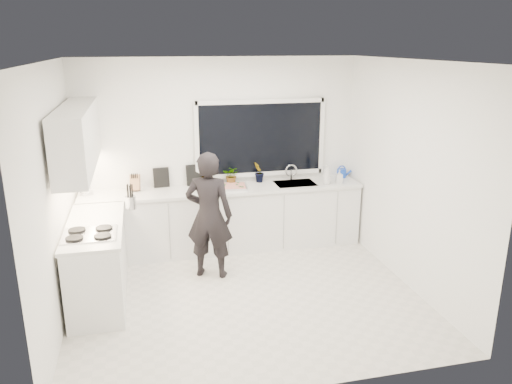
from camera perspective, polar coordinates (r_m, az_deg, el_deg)
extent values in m
cube|color=beige|center=(6.06, -1.17, -11.79)|extent=(4.00, 3.50, 0.02)
cube|color=white|center=(7.22, -4.18, 4.43)|extent=(4.00, 0.02, 2.70)
cube|color=white|center=(5.50, -22.18, -0.70)|extent=(0.02, 3.50, 2.70)
cube|color=white|center=(6.26, 17.07, 1.81)|extent=(0.02, 3.50, 2.70)
cube|color=white|center=(5.33, -1.35, 14.88)|extent=(4.00, 3.50, 0.02)
cube|color=black|center=(7.26, 0.54, 6.16)|extent=(1.80, 0.02, 1.00)
cube|color=white|center=(7.18, -3.63, -3.20)|extent=(3.92, 0.58, 0.88)
cube|color=white|center=(6.10, -17.60, -7.72)|extent=(0.58, 1.60, 0.88)
cube|color=silver|center=(7.02, -3.68, 0.30)|extent=(3.94, 0.62, 0.04)
cube|color=silver|center=(5.93, -17.99, -3.66)|extent=(0.62, 1.60, 0.04)
cube|color=white|center=(6.04, -19.70, 5.92)|extent=(0.34, 2.10, 0.70)
cube|color=silver|center=(7.28, 4.48, 0.63)|extent=(0.58, 0.42, 0.14)
cylinder|color=silver|center=(7.42, 4.04, 2.24)|extent=(0.03, 0.03, 0.22)
cube|color=black|center=(5.59, -18.48, -4.55)|extent=(0.56, 0.48, 0.03)
imported|color=black|center=(6.25, -5.38, -2.68)|extent=(0.69, 0.58, 1.62)
cube|color=#B5B5BA|center=(7.01, -3.05, 0.57)|extent=(0.53, 0.42, 0.03)
cube|color=#AE1917|center=(7.00, -3.05, 0.71)|extent=(0.48, 0.37, 0.01)
cylinder|color=blue|center=(7.66, 9.75, 2.15)|extent=(0.18, 0.18, 0.13)
cylinder|color=silver|center=(7.04, -18.85, 0.73)|extent=(0.14, 0.14, 0.26)
cube|color=#885F3F|center=(7.05, -13.65, 1.01)|extent=(0.15, 0.12, 0.22)
cylinder|color=#AFAFB3|center=(6.30, -14.13, -1.18)|extent=(0.14, 0.14, 0.16)
cube|color=black|center=(7.14, -10.77, 1.64)|extent=(0.22, 0.04, 0.28)
cube|color=black|center=(7.17, -6.99, 1.96)|extent=(0.25, 0.05, 0.30)
imported|color=#26662D|center=(7.11, -5.63, 1.94)|extent=(0.20, 0.20, 0.31)
imported|color=#26662D|center=(7.17, -2.78, 1.92)|extent=(0.31, 0.29, 0.26)
imported|color=#26662D|center=(7.24, 0.36, 2.26)|extent=(0.19, 0.21, 0.30)
imported|color=#D8BF66|center=(7.23, 8.11, 1.98)|extent=(0.12, 0.12, 0.28)
imported|color=#D8BF66|center=(7.31, 9.49, 1.74)|extent=(0.11, 0.11, 0.20)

